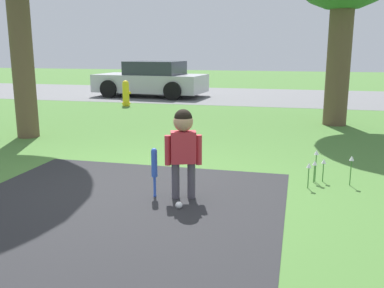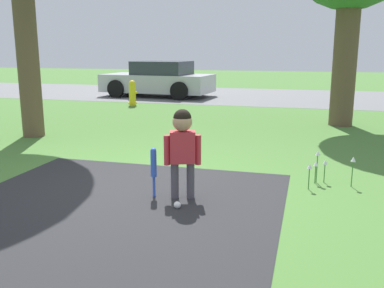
{
  "view_description": "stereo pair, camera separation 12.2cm",
  "coord_description": "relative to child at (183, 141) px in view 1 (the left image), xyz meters",
  "views": [
    {
      "loc": [
        1.98,
        -4.7,
        1.66
      ],
      "look_at": [
        0.77,
        0.16,
        0.55
      ],
      "focal_mm": 40.0,
      "sensor_mm": 36.0,
      "label": 1
    },
    {
      "loc": [
        2.1,
        -4.67,
        1.66
      ],
      "look_at": [
        0.77,
        0.16,
        0.55
      ],
      "focal_mm": 40.0,
      "sensor_mm": 36.0,
      "label": 2
    }
  ],
  "objects": [
    {
      "name": "flower_bed",
      "position": [
        1.56,
        0.93,
        -0.38
      ],
      "size": [
        0.57,
        0.39,
        0.42
      ],
      "color": "#38702D",
      "rests_on": "ground"
    },
    {
      "name": "baseball_bat",
      "position": [
        -0.33,
        -0.05,
        -0.29
      ],
      "size": [
        0.07,
        0.07,
        0.58
      ],
      "color": "blue",
      "rests_on": "ground"
    },
    {
      "name": "child",
      "position": [
        0.0,
        0.0,
        0.0
      ],
      "size": [
        0.4,
        0.23,
        1.02
      ],
      "rotation": [
        0.0,
        0.0,
        0.32
      ],
      "color": "#4C4751",
      "rests_on": "ground"
    },
    {
      "name": "fire_hydrant",
      "position": [
        -3.79,
        7.44,
        -0.29
      ],
      "size": [
        0.28,
        0.25,
        0.77
      ],
      "color": "yellow",
      "rests_on": "ground"
    },
    {
      "name": "parked_car",
      "position": [
        -3.93,
        10.19,
        -0.07
      ],
      "size": [
        4.01,
        2.21,
        1.25
      ],
      "rotation": [
        0.0,
        0.0,
        3.06
      ],
      "color": "#B7B7BC",
      "rests_on": "ground"
    },
    {
      "name": "sports_ball",
      "position": [
        0.04,
        -0.33,
        -0.62
      ],
      "size": [
        0.08,
        0.08,
        0.08
      ],
      "color": "white",
      "rests_on": "ground"
    },
    {
      "name": "ground_plane",
      "position": [
        -0.77,
        0.24,
        -0.66
      ],
      "size": [
        60.0,
        60.0,
        0.0
      ],
      "primitive_type": "plane",
      "color": "#477533"
    },
    {
      "name": "street_strip",
      "position": [
        -0.77,
        11.2,
        -0.66
      ],
      "size": [
        40.0,
        6.0,
        0.01
      ],
      "color": "slate",
      "rests_on": "ground"
    }
  ]
}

